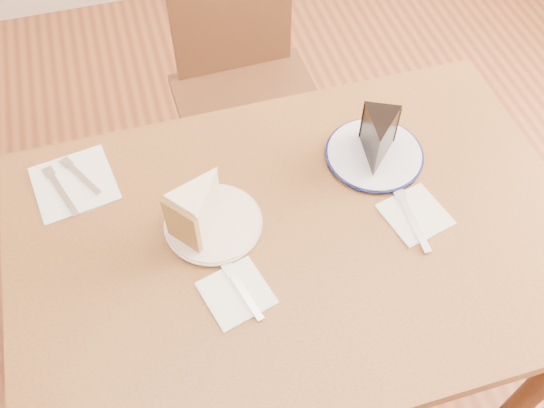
{
  "coord_description": "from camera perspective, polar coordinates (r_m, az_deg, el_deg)",
  "views": [
    {
      "loc": [
        -0.24,
        -0.65,
        1.82
      ],
      "look_at": [
        -0.04,
        0.06,
        0.8
      ],
      "focal_mm": 40.0,
      "sensor_mm": 36.0,
      "label": 1
    }
  ],
  "objects": [
    {
      "name": "knife_spare",
      "position": [
        1.41,
        -19.21,
        1.12
      ],
      "size": [
        0.07,
        0.16,
        0.0
      ],
      "primitive_type": "cube",
      "rotation": [
        0.0,
        0.0,
        0.34
      ],
      "color": "silver",
      "rests_on": "napkin_spare"
    },
    {
      "name": "napkin_cream",
      "position": [
        1.21,
        -3.37,
        -8.36
      ],
      "size": [
        0.15,
        0.15,
        0.0
      ],
      "primitive_type": "cube",
      "rotation": [
        0.0,
        0.0,
        0.26
      ],
      "color": "white",
      "rests_on": "table"
    },
    {
      "name": "chair_far",
      "position": [
        1.92,
        -2.43,
        10.37
      ],
      "size": [
        0.45,
        0.45,
        0.88
      ],
      "rotation": [
        0.0,
        0.0,
        3.17
      ],
      "color": "#341B0F",
      "rests_on": "ground"
    },
    {
      "name": "fork_spare",
      "position": [
        1.42,
        -17.53,
        2.49
      ],
      "size": [
        0.08,
        0.13,
        0.0
      ],
      "primitive_type": "cube",
      "rotation": [
        0.0,
        0.0,
        0.52
      ],
      "color": "silver",
      "rests_on": "napkin_spare"
    },
    {
      "name": "plate_cream",
      "position": [
        1.29,
        -5.54,
        -1.84
      ],
      "size": [
        0.2,
        0.2,
        0.01
      ],
      "primitive_type": "cylinder",
      "color": "white",
      "rests_on": "table"
    },
    {
      "name": "knife_navy",
      "position": [
        1.32,
        13.07,
        -1.44
      ],
      "size": [
        0.02,
        0.17,
        0.0
      ],
      "primitive_type": "cube",
      "rotation": [
        0.0,
        0.0,
        -0.02
      ],
      "color": "silver",
      "rests_on": "napkin_navy"
    },
    {
      "name": "napkin_spare",
      "position": [
        1.42,
        -18.12,
        1.86
      ],
      "size": [
        0.2,
        0.2,
        0.0
      ],
      "primitive_type": "cube",
      "rotation": [
        0.0,
        0.0,
        0.16
      ],
      "color": "white",
      "rests_on": "table"
    },
    {
      "name": "table",
      "position": [
        1.36,
        2.25,
        -5.17
      ],
      "size": [
        1.2,
        0.8,
        0.75
      ],
      "color": "#4B2B14",
      "rests_on": "ground"
    },
    {
      "name": "fork_cream",
      "position": [
        1.2,
        -2.71,
        -8.25
      ],
      "size": [
        0.05,
        0.14,
        0.0
      ],
      "primitive_type": "cube",
      "rotation": [
        0.0,
        0.0,
        0.26
      ],
      "color": "silver",
      "rests_on": "napkin_cream"
    },
    {
      "name": "plate_navy",
      "position": [
        1.42,
        9.6,
        4.62
      ],
      "size": [
        0.22,
        0.22,
        0.01
      ],
      "primitive_type": "cylinder",
      "color": "white",
      "rests_on": "table"
    },
    {
      "name": "carrot_cake",
      "position": [
        1.24,
        -6.62,
        -0.17
      ],
      "size": [
        0.14,
        0.14,
        0.11
      ],
      "primitive_type": null,
      "rotation": [
        0.0,
        0.0,
        -0.9
      ],
      "color": "beige",
      "rests_on": "plate_cream"
    },
    {
      "name": "napkin_navy",
      "position": [
        1.34,
        13.32,
        -0.97
      ],
      "size": [
        0.15,
        0.15,
        0.0
      ],
      "primitive_type": "cube",
      "rotation": [
        0.0,
        0.0,
        0.23
      ],
      "color": "white",
      "rests_on": "table"
    },
    {
      "name": "ground",
      "position": [
        1.95,
        1.62,
        -14.99
      ],
      "size": [
        4.0,
        4.0,
        0.0
      ],
      "primitive_type": "plane",
      "color": "#502715",
      "rests_on": "ground"
    },
    {
      "name": "chocolate_cake",
      "position": [
        1.37,
        9.93,
        5.77
      ],
      "size": [
        0.12,
        0.14,
        0.1
      ],
      "primitive_type": null,
      "rotation": [
        0.0,
        0.0,
        2.69
      ],
      "color": "black",
      "rests_on": "plate_navy"
    }
  ]
}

